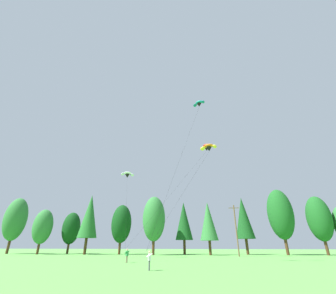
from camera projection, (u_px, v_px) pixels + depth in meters
The scene contains 18 objects.
treeline_tree_a at pixel (16, 219), 60.39m from camera, with size 5.61×5.61×14.12m.
treeline_tree_b at pixel (43, 226), 56.59m from camera, with size 4.66×4.66×10.60m.
treeline_tree_c at pixel (71, 228), 59.92m from camera, with size 4.58×4.58×10.30m.
treeline_tree_d at pixel (90, 216), 56.87m from camera, with size 4.72×4.72×14.19m.
treeline_tree_e at pixel (121, 224), 56.34m from camera, with size 4.94×4.94×11.65m.
treeline_tree_f at pixel (154, 218), 53.85m from camera, with size 5.36×5.36×13.18m.
treeline_tree_g at pixel (184, 221), 57.29m from camera, with size 4.34×4.34×12.46m.
treeline_tree_h at pixel (208, 221), 53.18m from camera, with size 4.18×4.18×11.75m.
treeline_tree_i at pixel (243, 218), 56.05m from camera, with size 4.55×4.55×13.39m.
treeline_tree_j at pixel (280, 214), 53.88m from camera, with size 5.81×5.81×14.86m.
treeline_tree_k at pixel (319, 218), 52.25m from camera, with size 5.29×5.29×12.93m.
utility_pole at pixel (236, 228), 46.43m from camera, with size 2.20×0.26×10.04m.
kite_flyer_near at pixel (127, 255), 29.86m from camera, with size 0.69×0.71×1.69m.
kite_flyer_mid at pixel (149, 259), 21.16m from camera, with size 0.68×0.70×1.69m.
parafoil_kite_high_red_yellow at pixel (206, 147), 50.09m from camera, with size 14.53×15.49×21.46m.
parafoil_kite_mid_teal at pixel (199, 104), 37.65m from camera, with size 7.57×9.60×22.98m.
parafoil_kite_far_white at pixel (127, 175), 44.63m from camera, with size 4.67×10.47×14.10m.
parafoil_kite_low_orange at pixel (209, 148), 36.25m from camera, with size 9.06×11.27×15.74m.
Camera 1 is at (5.45, -4.57, 2.26)m, focal length 23.84 mm.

